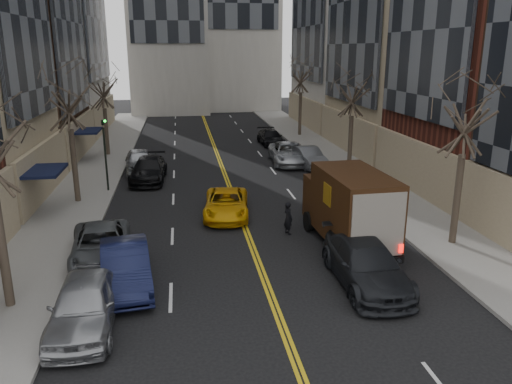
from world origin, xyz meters
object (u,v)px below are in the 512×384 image
at_px(ups_truck, 349,208).
at_px(taxi, 226,204).
at_px(pedestrian, 288,218).
at_px(observer_sedan, 366,264).

xyz_separation_m(ups_truck, taxi, (-4.92, 4.78, -1.06)).
xyz_separation_m(taxi, pedestrian, (2.62, -3.03, 0.11)).
height_order(ups_truck, pedestrian, ups_truck).
distance_m(observer_sedan, taxi, 9.57).
distance_m(taxi, pedestrian, 4.00).
bearing_deg(observer_sedan, ups_truck, 81.84).
bearing_deg(observer_sedan, pedestrian, 108.05).
height_order(ups_truck, taxi, ups_truck).
bearing_deg(taxi, ups_truck, -37.53).
bearing_deg(ups_truck, observer_sedan, -101.40).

